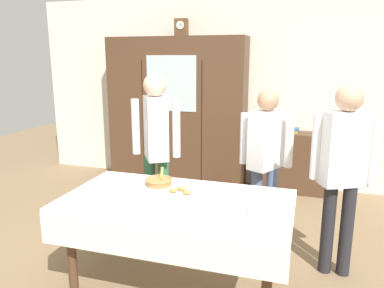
{
  "coord_description": "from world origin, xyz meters",
  "views": [
    {
      "loc": [
        0.93,
        -2.81,
        1.85
      ],
      "look_at": [
        0.0,
        0.2,
        1.12
      ],
      "focal_mm": 35.19,
      "sensor_mm": 36.0,
      "label": 1
    }
  ],
  "objects_px": {
    "wall_cabinet": "(177,112)",
    "tea_cup_far_right": "(266,196)",
    "dining_table": "(176,212)",
    "pastry_plate": "(180,193)",
    "person_beside_shelf": "(156,139)",
    "mantel_clock": "(181,27)",
    "tea_cup_near_right": "(146,204)",
    "person_behind_table_left": "(343,163)",
    "bookshelf_low": "(291,162)",
    "spoon_near_left": "(132,183)",
    "spoon_near_right": "(130,194)",
    "person_by_cabinet": "(266,152)",
    "bread_basket": "(159,181)",
    "book_stack": "(293,130)"
  },
  "relations": [
    {
      "from": "wall_cabinet",
      "to": "tea_cup_far_right",
      "type": "bearing_deg",
      "value": -56.4
    },
    {
      "from": "dining_table",
      "to": "pastry_plate",
      "type": "xyz_separation_m",
      "value": [
        -0.0,
        0.13,
        0.11
      ]
    },
    {
      "from": "dining_table",
      "to": "tea_cup_far_right",
      "type": "bearing_deg",
      "value": 19.13
    },
    {
      "from": "person_beside_shelf",
      "to": "mantel_clock",
      "type": "bearing_deg",
      "value": 100.1
    },
    {
      "from": "tea_cup_near_right",
      "to": "person_behind_table_left",
      "type": "bearing_deg",
      "value": 30.72
    },
    {
      "from": "bookshelf_low",
      "to": "spoon_near_left",
      "type": "height_order",
      "value": "bookshelf_low"
    },
    {
      "from": "dining_table",
      "to": "spoon_near_right",
      "type": "relative_size",
      "value": 14.98
    },
    {
      "from": "bookshelf_low",
      "to": "person_beside_shelf",
      "type": "bearing_deg",
      "value": -125.64
    },
    {
      "from": "wall_cabinet",
      "to": "spoon_near_right",
      "type": "relative_size",
      "value": 17.83
    },
    {
      "from": "tea_cup_near_right",
      "to": "person_by_cabinet",
      "type": "xyz_separation_m",
      "value": [
        0.72,
        1.29,
        0.14
      ]
    },
    {
      "from": "person_beside_shelf",
      "to": "person_behind_table_left",
      "type": "distance_m",
      "value": 1.77
    },
    {
      "from": "spoon_near_right",
      "to": "bread_basket",
      "type": "bearing_deg",
      "value": 63.44
    },
    {
      "from": "tea_cup_far_right",
      "to": "pastry_plate",
      "type": "bearing_deg",
      "value": -171.13
    },
    {
      "from": "bread_basket",
      "to": "person_behind_table_left",
      "type": "height_order",
      "value": "person_behind_table_left"
    },
    {
      "from": "spoon_near_right",
      "to": "person_behind_table_left",
      "type": "relative_size",
      "value": 0.07
    },
    {
      "from": "tea_cup_far_right",
      "to": "pastry_plate",
      "type": "distance_m",
      "value": 0.68
    },
    {
      "from": "book_stack",
      "to": "tea_cup_near_right",
      "type": "height_order",
      "value": "book_stack"
    },
    {
      "from": "wall_cabinet",
      "to": "mantel_clock",
      "type": "distance_m",
      "value": 1.18
    },
    {
      "from": "book_stack",
      "to": "dining_table",
      "type": "bearing_deg",
      "value": -106.01
    },
    {
      "from": "mantel_clock",
      "to": "person_by_cabinet",
      "type": "height_order",
      "value": "mantel_clock"
    },
    {
      "from": "pastry_plate",
      "to": "person_by_cabinet",
      "type": "height_order",
      "value": "person_by_cabinet"
    },
    {
      "from": "tea_cup_near_right",
      "to": "person_by_cabinet",
      "type": "height_order",
      "value": "person_by_cabinet"
    },
    {
      "from": "dining_table",
      "to": "bookshelf_low",
      "type": "relative_size",
      "value": 1.77
    },
    {
      "from": "mantel_clock",
      "to": "tea_cup_far_right",
      "type": "relative_size",
      "value": 1.85
    },
    {
      "from": "tea_cup_far_right",
      "to": "dining_table",
      "type": "bearing_deg",
      "value": -160.87
    },
    {
      "from": "mantel_clock",
      "to": "person_behind_table_left",
      "type": "bearing_deg",
      "value": -43.49
    },
    {
      "from": "dining_table",
      "to": "spoon_near_left",
      "type": "distance_m",
      "value": 0.57
    },
    {
      "from": "spoon_near_left",
      "to": "spoon_near_right",
      "type": "height_order",
      "value": "same"
    },
    {
      "from": "dining_table",
      "to": "person_beside_shelf",
      "type": "xyz_separation_m",
      "value": [
        -0.52,
        0.86,
        0.37
      ]
    },
    {
      "from": "tea_cup_near_right",
      "to": "dining_table",
      "type": "bearing_deg",
      "value": 51.63
    },
    {
      "from": "tea_cup_far_right",
      "to": "spoon_near_right",
      "type": "distance_m",
      "value": 1.09
    },
    {
      "from": "book_stack",
      "to": "spoon_near_right",
      "type": "bearing_deg",
      "value": -113.64
    },
    {
      "from": "dining_table",
      "to": "tea_cup_near_right",
      "type": "relative_size",
      "value": 13.71
    },
    {
      "from": "mantel_clock",
      "to": "spoon_near_right",
      "type": "relative_size",
      "value": 2.02
    },
    {
      "from": "person_beside_shelf",
      "to": "bread_basket",
      "type": "bearing_deg",
      "value": -65.44
    },
    {
      "from": "pastry_plate",
      "to": "person_beside_shelf",
      "type": "height_order",
      "value": "person_beside_shelf"
    },
    {
      "from": "dining_table",
      "to": "bread_basket",
      "type": "bearing_deg",
      "value": 131.15
    },
    {
      "from": "dining_table",
      "to": "wall_cabinet",
      "type": "xyz_separation_m",
      "value": [
        -0.9,
        2.59,
        0.4
      ]
    },
    {
      "from": "dining_table",
      "to": "wall_cabinet",
      "type": "height_order",
      "value": "wall_cabinet"
    },
    {
      "from": "tea_cup_near_right",
      "to": "person_beside_shelf",
      "type": "bearing_deg",
      "value": 108.44
    },
    {
      "from": "bookshelf_low",
      "to": "spoon_near_left",
      "type": "relative_size",
      "value": 8.46
    },
    {
      "from": "bread_basket",
      "to": "spoon_near_right",
      "type": "distance_m",
      "value": 0.32
    },
    {
      "from": "tea_cup_far_right",
      "to": "bread_basket",
      "type": "xyz_separation_m",
      "value": [
        -0.92,
        0.06,
        0.01
      ]
    },
    {
      "from": "wall_cabinet",
      "to": "pastry_plate",
      "type": "xyz_separation_m",
      "value": [
        0.9,
        -2.46,
        -0.28
      ]
    },
    {
      "from": "wall_cabinet",
      "to": "bread_basket",
      "type": "height_order",
      "value": "wall_cabinet"
    },
    {
      "from": "mantel_clock",
      "to": "bookshelf_low",
      "type": "relative_size",
      "value": 0.24
    },
    {
      "from": "wall_cabinet",
      "to": "person_behind_table_left",
      "type": "relative_size",
      "value": 1.29
    },
    {
      "from": "book_stack",
      "to": "tea_cup_far_right",
      "type": "distance_m",
      "value": 2.41
    },
    {
      "from": "mantel_clock",
      "to": "spoon_near_left",
      "type": "distance_m",
      "value": 2.78
    },
    {
      "from": "mantel_clock",
      "to": "tea_cup_far_right",
      "type": "xyz_separation_m",
      "value": [
        1.49,
        -2.36,
        -1.45
      ]
    }
  ]
}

